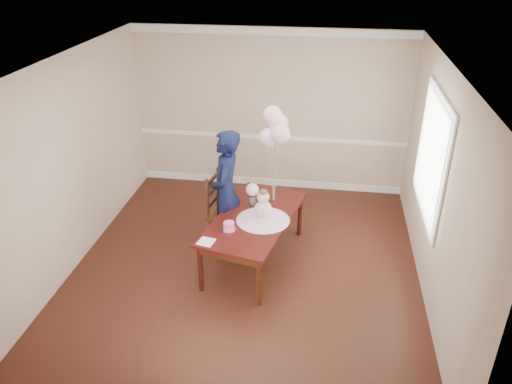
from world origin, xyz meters
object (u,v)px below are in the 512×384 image
object	(u,v)px
woman	(226,192)
birthday_cake	(229,226)
dining_chair_seat	(228,214)
dining_table_top	(254,218)

from	to	relation	value
woman	birthday_cake	bearing A→B (deg)	10.53
dining_chair_seat	woman	world-z (taller)	woman
birthday_cake	dining_chair_seat	world-z (taller)	birthday_cake
dining_table_top	woman	bearing A→B (deg)	160.13
birthday_cake	dining_chair_seat	xyz separation A→B (m)	(-0.17, 0.72, -0.26)
dining_table_top	birthday_cake	distance (m)	0.45
dining_chair_seat	woman	distance (m)	0.40
dining_table_top	birthday_cake	bearing A→B (deg)	-113.96
dining_table_top	woman	xyz separation A→B (m)	(-0.43, 0.27, 0.21)
dining_chair_seat	dining_table_top	bearing A→B (deg)	-29.02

